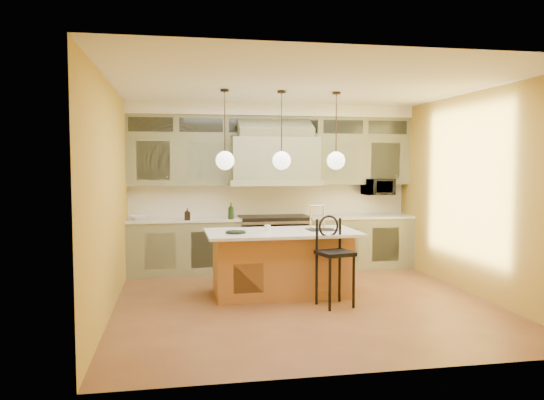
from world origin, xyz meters
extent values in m
plane|color=brown|center=(0.00, 0.00, 0.00)|extent=(5.00, 5.00, 0.00)
plane|color=white|center=(0.00, 0.00, 2.90)|extent=(5.00, 5.00, 0.00)
plane|color=gold|center=(0.00, 2.50, 1.45)|extent=(5.00, 0.00, 5.00)
plane|color=gold|center=(0.00, -2.50, 1.45)|extent=(5.00, 0.00, 5.00)
plane|color=gold|center=(-2.50, 0.00, 1.45)|extent=(0.00, 5.00, 5.00)
plane|color=gold|center=(2.50, 0.00, 1.45)|extent=(0.00, 5.00, 5.00)
cube|color=gray|center=(-1.55, 2.17, 0.45)|extent=(1.90, 0.65, 0.90)
cube|color=gray|center=(1.55, 2.17, 0.45)|extent=(1.90, 0.65, 0.90)
cube|color=white|center=(-1.55, 2.17, 0.92)|extent=(1.90, 0.68, 0.04)
cube|color=white|center=(1.55, 2.17, 0.92)|extent=(1.90, 0.68, 0.04)
cube|color=white|center=(0.00, 2.48, 1.22)|extent=(5.00, 0.04, 0.56)
cube|color=gray|center=(-1.62, 2.33, 1.93)|extent=(1.75, 0.35, 0.85)
cube|color=gray|center=(1.62, 2.33, 1.93)|extent=(1.75, 0.35, 0.85)
cube|color=gray|center=(0.00, 2.15, 1.95)|extent=(1.50, 0.70, 0.75)
cube|color=gray|center=(0.00, 2.15, 1.55)|extent=(1.60, 0.76, 0.10)
cube|color=#333833|center=(0.00, 2.33, 2.53)|extent=(5.00, 0.35, 0.35)
cube|color=white|center=(0.00, 2.31, 2.80)|extent=(5.00, 0.47, 0.20)
cube|color=silver|center=(0.00, 2.15, 0.45)|extent=(1.20, 0.70, 0.90)
cube|color=black|center=(0.00, 2.15, 0.93)|extent=(1.20, 0.70, 0.06)
cube|color=silver|center=(0.00, 1.83, 0.78)|extent=(1.20, 0.06, 0.14)
cube|color=#A7673B|center=(-0.21, 0.45, 0.44)|extent=(1.90, 0.92, 0.88)
cube|color=white|center=(-0.21, 0.40, 0.90)|extent=(2.15, 1.17, 0.04)
cube|color=black|center=(0.38, 0.45, 0.90)|extent=(0.41, 0.36, 0.05)
cylinder|color=black|center=(0.23, -0.51, 0.34)|extent=(0.04, 0.04, 0.69)
cylinder|color=black|center=(0.57, -0.43, 0.34)|extent=(0.04, 0.04, 0.69)
cylinder|color=black|center=(0.15, -0.17, 0.34)|extent=(0.04, 0.04, 0.69)
cylinder|color=black|center=(0.49, -0.09, 0.34)|extent=(0.04, 0.04, 0.69)
cube|color=black|center=(0.36, -0.30, 0.71)|extent=(0.50, 0.50, 0.05)
torus|color=black|center=(0.32, -0.13, 1.04)|extent=(0.30, 0.10, 0.30)
imported|color=black|center=(1.95, 2.25, 1.45)|extent=(0.54, 0.37, 0.30)
imported|color=#1A3113|center=(-0.78, 1.92, 1.08)|extent=(0.11, 0.11, 0.28)
imported|color=black|center=(-1.50, 1.92, 1.04)|extent=(0.10, 0.10, 0.21)
imported|color=white|center=(-2.30, 2.15, 0.98)|extent=(0.33, 0.33, 0.07)
imported|color=white|center=(-0.41, 0.49, 0.96)|extent=(0.10, 0.10, 0.08)
cylinder|color=#2D2319|center=(-1.01, 0.45, 2.88)|extent=(0.12, 0.12, 0.03)
cylinder|color=#2D2319|center=(-1.01, 0.45, 2.44)|extent=(0.02, 0.02, 0.93)
sphere|color=white|center=(-1.01, 0.45, 1.92)|extent=(0.26, 0.26, 0.26)
cylinder|color=#2D2319|center=(-0.21, 0.45, 2.88)|extent=(0.12, 0.12, 0.03)
cylinder|color=#2D2319|center=(-0.21, 0.45, 2.44)|extent=(0.02, 0.02, 0.93)
sphere|color=white|center=(-0.21, 0.45, 1.92)|extent=(0.26, 0.26, 0.26)
cylinder|color=#2D2319|center=(0.59, 0.45, 2.88)|extent=(0.12, 0.12, 0.03)
cylinder|color=#2D2319|center=(0.59, 0.45, 2.44)|extent=(0.02, 0.02, 0.93)
sphere|color=white|center=(0.59, 0.45, 1.92)|extent=(0.26, 0.26, 0.26)
camera|label=1|loc=(-1.68, -6.91, 1.88)|focal=35.00mm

